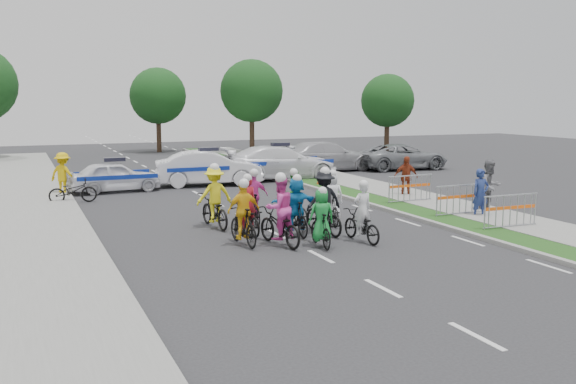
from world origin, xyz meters
name	(u,v)px	position (x,y,z in m)	size (l,w,h in m)	color
ground	(321,257)	(0.00, 0.00, 0.00)	(90.00, 90.00, 0.00)	#28282B
curb_right	(388,210)	(5.10, 5.00, 0.06)	(0.20, 60.00, 0.12)	gray
grass_strip	(405,209)	(5.80, 5.00, 0.06)	(1.20, 60.00, 0.11)	#224F19
sidewalk_right	(446,205)	(7.60, 5.00, 0.07)	(2.40, 60.00, 0.13)	gray
sidewalk_left	(40,237)	(-6.50, 5.00, 0.07)	(3.00, 60.00, 0.13)	gray
rider_0	(362,221)	(1.81, 1.12, 0.59)	(0.72, 1.77, 1.76)	black
rider_1	(321,223)	(0.48, 0.98, 0.65)	(0.75, 1.62, 1.66)	black
rider_2	(279,219)	(-0.48, 1.59, 0.74)	(1.02, 2.07, 2.02)	black
rider_3	(243,220)	(-1.38, 1.99, 0.71)	(0.96, 1.79, 1.86)	black
rider_4	(324,208)	(1.30, 2.50, 0.77)	(1.16, 2.02, 2.01)	black
rider_5	(296,210)	(0.44, 2.57, 0.77)	(1.45, 1.74, 1.83)	black
rider_6	(247,214)	(-0.82, 3.31, 0.60)	(0.73, 1.82, 1.82)	black
rider_7	(331,203)	(2.15, 3.66, 0.69)	(0.82, 1.75, 1.78)	black
rider_8	(293,203)	(1.10, 4.31, 0.67)	(0.87, 1.83, 1.79)	black
rider_9	(253,203)	(-0.14, 4.59, 0.70)	(0.94, 1.76, 1.81)	black
rider_10	(214,203)	(-1.41, 4.67, 0.78)	(1.18, 2.04, 2.03)	black
police_car_0	(115,177)	(-3.12, 13.85, 0.66)	(1.56, 3.88, 1.32)	white
police_car_1	(209,168)	(1.18, 14.24, 0.80)	(1.70, 4.86, 1.60)	white
police_car_2	(280,163)	(5.06, 14.99, 0.84)	(2.35, 5.77, 1.68)	white
civilian_sedan	(326,156)	(8.79, 17.44, 0.82)	(2.30, 5.67, 1.65)	#B1B0B6
civilian_suv	(403,157)	(13.23, 16.54, 0.72)	(2.38, 5.17, 1.44)	gray
spectator_0	(481,194)	(7.24, 2.68, 0.83)	(0.61, 0.40, 1.67)	navy
spectator_1	(490,186)	(8.26, 3.43, 0.93)	(0.90, 0.70, 1.86)	slate
spectator_2	(406,177)	(7.52, 7.58, 0.84)	(0.99, 0.41, 1.68)	maroon
marshal_hiviz	(63,174)	(-5.24, 13.63, 0.89)	(1.15, 0.66, 1.79)	#E2BA0B
barrier_0	(510,213)	(6.70, 0.66, 0.56)	(2.00, 0.50, 1.12)	#A5A8AD
barrier_1	(460,201)	(6.70, 3.06, 0.56)	(2.00, 0.50, 1.12)	#A5A8AD
barrier_2	(410,190)	(6.70, 6.04, 0.56)	(2.00, 0.50, 1.12)	#A5A8AD
cone_0	(328,187)	(4.88, 9.35, 0.34)	(0.40, 0.40, 0.70)	#F24C0C
cone_1	(320,179)	(5.80, 11.98, 0.34)	(0.40, 0.40, 0.70)	#F24C0C
parked_bike	(73,191)	(-5.05, 11.42, 0.47)	(0.62, 1.78, 0.94)	black
tree_1	(252,91)	(9.00, 30.00, 4.54)	(4.55, 4.55, 6.82)	#382619
tree_2	(387,101)	(18.00, 26.00, 3.83)	(3.85, 3.85, 5.77)	#382619
tree_4	(158,96)	(3.00, 34.00, 4.19)	(4.20, 4.20, 6.30)	#382619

